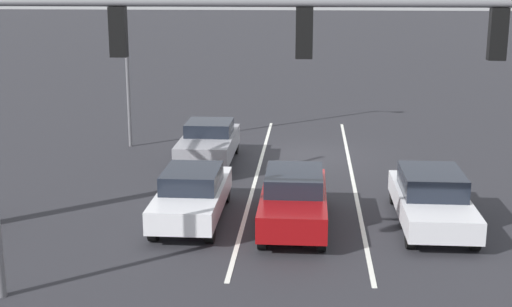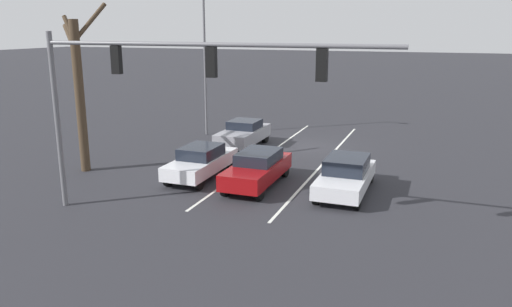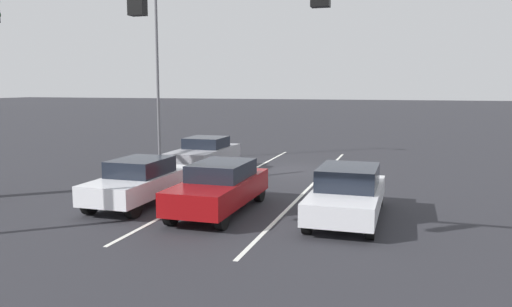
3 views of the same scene
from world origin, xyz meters
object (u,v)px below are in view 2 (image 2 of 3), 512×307
car_white_rightlane_front (201,161)px  traffic_signal_gantry (152,79)px  car_silver_leftlane_front (346,175)px  street_lamp_right_shoulder (207,51)px  car_gray_rightlane_second (243,134)px  car_maroon_midlane_front (257,168)px  bare_tree_near (79,88)px

car_white_rightlane_front → traffic_signal_gantry: 6.70m
car_silver_leftlane_front → street_lamp_right_shoulder: (10.30, -8.43, 4.47)m
car_gray_rightlane_second → traffic_signal_gantry: (-1.29, 11.30, 4.17)m
car_maroon_midlane_front → car_silver_leftlane_front: 3.75m
car_silver_leftlane_front → bare_tree_near: size_ratio=0.61×
car_gray_rightlane_second → street_lamp_right_shoulder: size_ratio=0.47×
car_maroon_midlane_front → bare_tree_near: bearing=4.0°
traffic_signal_gantry → bare_tree_near: (6.58, -4.28, -1.02)m
car_silver_leftlane_front → street_lamp_right_shoulder: bearing=-39.3°
car_silver_leftlane_front → car_white_rightlane_front: (6.54, 0.14, 0.01)m
car_maroon_midlane_front → street_lamp_right_shoulder: bearing=-53.4°
car_maroon_midlane_front → car_white_rightlane_front: car_maroon_midlane_front is taller
car_maroon_midlane_front → bare_tree_near: bare_tree_near is taller
car_white_rightlane_front → bare_tree_near: bare_tree_near is taller
car_maroon_midlane_front → street_lamp_right_shoulder: size_ratio=0.49×
car_gray_rightlane_second → bare_tree_near: 9.33m
car_maroon_midlane_front → traffic_signal_gantry: (1.93, 4.87, 4.17)m
street_lamp_right_shoulder → bare_tree_near: street_lamp_right_shoulder is taller
car_silver_leftlane_front → traffic_signal_gantry: traffic_signal_gantry is taller
bare_tree_near → car_maroon_midlane_front: bearing=-176.0°
car_maroon_midlane_front → street_lamp_right_shoulder: (6.58, -8.85, 4.44)m
car_maroon_midlane_front → car_white_rightlane_front: size_ratio=1.01×
car_maroon_midlane_front → car_white_rightlane_front: 2.83m
car_white_rightlane_front → street_lamp_right_shoulder: (3.76, -8.57, 4.47)m
street_lamp_right_shoulder → car_white_rightlane_front: bearing=113.7°
street_lamp_right_shoulder → traffic_signal_gantry: bearing=108.7°
car_white_rightlane_front → street_lamp_right_shoulder: size_ratio=0.49×
car_maroon_midlane_front → street_lamp_right_shoulder: 11.88m
car_white_rightlane_front → car_maroon_midlane_front: bearing=174.5°
car_gray_rightlane_second → bare_tree_near: size_ratio=0.56×
car_white_rightlane_front → traffic_signal_gantry: size_ratio=0.37×
bare_tree_near → car_white_rightlane_front: bearing=-171.4°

